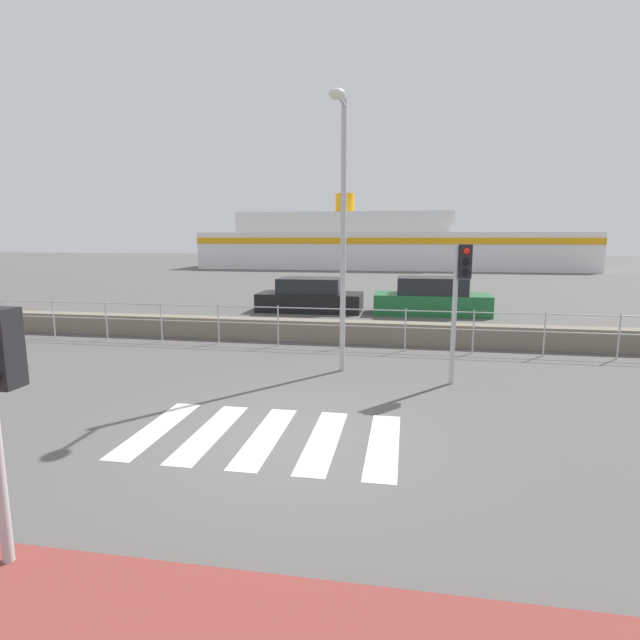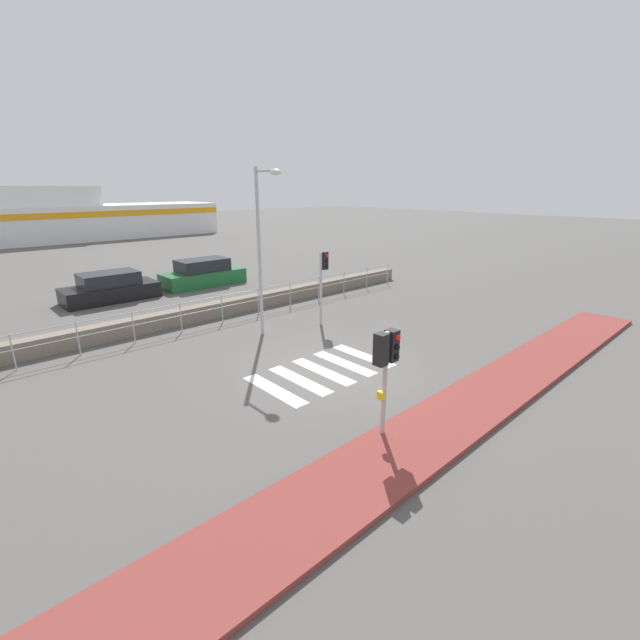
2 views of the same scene
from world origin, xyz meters
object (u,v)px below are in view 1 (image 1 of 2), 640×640
at_px(streetlamp, 342,205).
at_px(ferry_boat, 380,245).
at_px(parked_car_green, 432,298).
at_px(traffic_light_far, 461,283).
at_px(parked_car_black, 310,297).

bearing_deg(streetlamp, ferry_boat, 91.84).
bearing_deg(ferry_boat, parked_car_green, -82.81).
height_order(traffic_light_far, streetlamp, streetlamp).
bearing_deg(parked_car_black, streetlamp, -74.92).
relative_size(traffic_light_far, ferry_boat, 0.08).
relative_size(ferry_boat, parked_car_black, 8.49).
bearing_deg(traffic_light_far, streetlamp, 171.23).
distance_m(parked_car_black, parked_car_green, 4.89).
height_order(traffic_light_far, ferry_boat, ferry_boat).
bearing_deg(traffic_light_far, parked_car_black, 117.29).
xyz_separation_m(ferry_boat, parked_car_green, (3.61, -28.64, -1.63)).
height_order(ferry_boat, parked_car_black, ferry_boat).
xyz_separation_m(traffic_light_far, parked_car_black, (-4.98, 9.64, -1.53)).
bearing_deg(ferry_boat, traffic_light_far, -84.48).
xyz_separation_m(traffic_light_far, streetlamp, (-2.48, 0.38, 1.58)).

